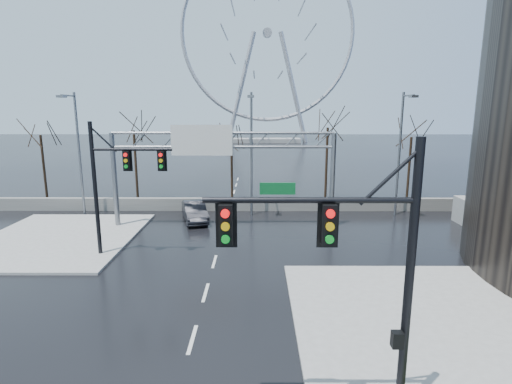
{
  "coord_description": "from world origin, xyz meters",
  "views": [
    {
      "loc": [
        2.5,
        -13.83,
        8.65
      ],
      "look_at": [
        2.41,
        8.61,
        4.0
      ],
      "focal_mm": 28.0,
      "sensor_mm": 36.0,
      "label": 1
    }
  ],
  "objects_px": {
    "signal_mast_near": "(359,258)",
    "car": "(195,211)",
    "ferris_wheel": "(267,41)",
    "signal_mast_far": "(113,177)",
    "sign_gantry": "(218,158)"
  },
  "relations": [
    {
      "from": "signal_mast_near",
      "to": "car",
      "type": "xyz_separation_m",
      "value": [
        -7.6,
        20.68,
        -4.1
      ]
    },
    {
      "from": "ferris_wheel",
      "to": "car",
      "type": "bearing_deg",
      "value": -95.44
    },
    {
      "from": "car",
      "to": "ferris_wheel",
      "type": "bearing_deg",
      "value": 68.48
    },
    {
      "from": "signal_mast_far",
      "to": "ferris_wheel",
      "type": "distance_m",
      "value": 89.3
    },
    {
      "from": "signal_mast_far",
      "to": "sign_gantry",
      "type": "height_order",
      "value": "signal_mast_far"
    },
    {
      "from": "sign_gantry",
      "to": "ferris_wheel",
      "type": "distance_m",
      "value": 82.91
    },
    {
      "from": "ferris_wheel",
      "to": "car",
      "type": "distance_m",
      "value": 82.7
    },
    {
      "from": "car",
      "to": "signal_mast_near",
      "type": "bearing_deg",
      "value": -85.91
    },
    {
      "from": "signal_mast_far",
      "to": "ferris_wheel",
      "type": "relative_size",
      "value": 0.16
    },
    {
      "from": "signal_mast_far",
      "to": "car",
      "type": "bearing_deg",
      "value": 66.08
    },
    {
      "from": "signal_mast_far",
      "to": "ferris_wheel",
      "type": "height_order",
      "value": "ferris_wheel"
    },
    {
      "from": "signal_mast_near",
      "to": "ferris_wheel",
      "type": "bearing_deg",
      "value": 90.08
    },
    {
      "from": "sign_gantry",
      "to": "car",
      "type": "relative_size",
      "value": 3.51
    },
    {
      "from": "ferris_wheel",
      "to": "car",
      "type": "xyz_separation_m",
      "value": [
        -7.46,
        -78.36,
        -25.37
      ]
    },
    {
      "from": "sign_gantry",
      "to": "car",
      "type": "bearing_deg",
      "value": 141.04
    }
  ]
}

